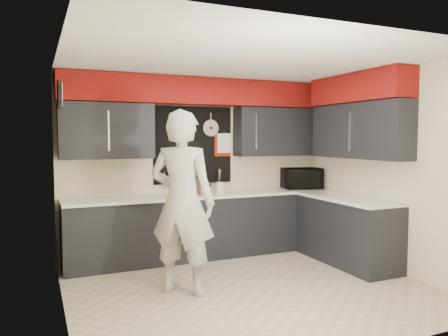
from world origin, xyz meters
name	(u,v)px	position (x,y,z in m)	size (l,w,h in m)	color
ground	(248,287)	(0.00, 0.00, 0.00)	(4.00, 4.00, 0.00)	#C1B596
back_wall_assembly	(200,119)	(0.01, 1.60, 2.01)	(4.00, 0.36, 2.60)	beige
right_wall_assembly	(362,122)	(1.85, 0.26, 1.94)	(0.36, 3.50, 2.60)	beige
left_wall_assembly	(62,179)	(-1.99, 0.02, 1.33)	(0.05, 3.50, 2.60)	beige
base_cabinets	(243,227)	(0.49, 1.13, 0.46)	(3.95, 2.20, 0.92)	black
microwave	(302,178)	(1.68, 1.44, 1.08)	(0.59, 0.40, 0.33)	black
knife_block	(197,187)	(-0.12, 1.41, 1.03)	(0.10, 0.10, 0.22)	#351F11
utensil_crock	(220,187)	(0.27, 1.46, 1.00)	(0.12, 0.12, 0.16)	white
coffee_maker	(188,183)	(-0.23, 1.43, 1.09)	(0.22, 0.26, 0.33)	black
person	(182,202)	(-0.75, 0.13, 1.02)	(0.74, 0.49, 2.04)	beige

